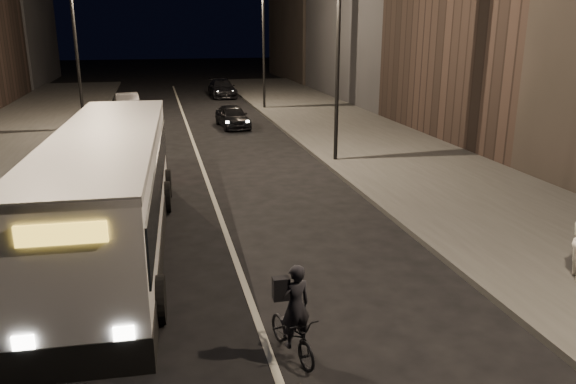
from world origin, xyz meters
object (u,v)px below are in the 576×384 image
streetlight_right_mid (332,32)px  car_near (232,116)px  city_bus (111,187)px  cyclist_on_bicycle (293,326)px  streetlight_left_far (80,30)px  car_mid (127,102)px  car_far (222,88)px  streetlight_right_far (259,29)px

streetlight_right_mid → car_near: size_ratio=2.16×
city_bus → cyclist_on_bicycle: 6.87m
streetlight_right_mid → city_bus: 11.98m
streetlight_left_far → car_near: (7.84, -0.49, -4.72)m
car_mid → car_far: (7.20, 6.81, 0.02)m
city_bus → car_mid: city_bus is taller
streetlight_right_mid → city_bus: size_ratio=0.69×
streetlight_left_far → car_near: streetlight_left_far is taller
streetlight_right_far → streetlight_left_far: (-10.66, -6.00, 0.00)m
city_bus → car_near: city_bus is taller
streetlight_left_far → city_bus: streetlight_left_far is taller
streetlight_right_far → cyclist_on_bicycle: size_ratio=4.43×
car_near → car_far: 14.23m
car_mid → car_far: car_far is taller
streetlight_right_far → streetlight_left_far: size_ratio=1.00×
city_bus → car_mid: size_ratio=2.87×
streetlight_left_far → car_far: bearing=56.9°
car_near → streetlight_right_far: bearing=61.6°
streetlight_right_far → city_bus: size_ratio=0.69×
car_mid → cyclist_on_bicycle: bearing=91.7°
streetlight_right_mid → cyclist_on_bicycle: (-4.93, -13.74, -4.75)m
streetlight_right_mid → car_far: bearing=94.2°
streetlight_left_far → car_mid: 8.51m
streetlight_right_mid → car_far: (-1.73, 23.70, -4.67)m
streetlight_right_mid → car_near: 10.99m
streetlight_right_mid → car_mid: (-8.93, 16.89, -4.69)m
streetlight_left_far → city_bus: size_ratio=0.69×
streetlight_left_far → cyclist_on_bicycle: (5.73, -23.74, -4.75)m
cyclist_on_bicycle → car_far: cyclist_on_bicycle is taller
car_near → car_mid: car_mid is taller
streetlight_right_far → car_near: bearing=-113.5°
cyclist_on_bicycle → car_mid: size_ratio=0.45×
streetlight_left_far → car_near: 9.16m
streetlight_left_far → car_mid: (1.73, 6.89, -4.69)m
car_mid → car_far: 9.91m
car_near → car_mid: 9.58m
car_far → car_near: bearing=-95.7°
streetlight_left_far → city_bus: (2.38, -17.84, -3.65)m
car_near → city_bus: bearing=-112.3°
streetlight_left_far → car_near: size_ratio=2.16×
streetlight_right_far → car_mid: 10.13m
streetlight_right_far → cyclist_on_bicycle: (-4.93, -29.74, -4.75)m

